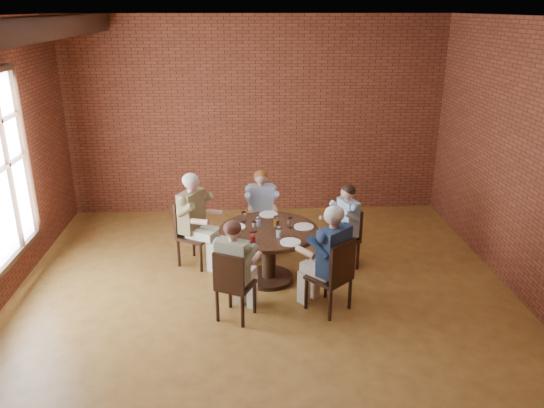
{
  "coord_description": "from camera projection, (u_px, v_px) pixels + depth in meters",
  "views": [
    {
      "loc": [
        -0.23,
        -5.61,
        3.5
      ],
      "look_at": [
        0.14,
        1.0,
        1.03
      ],
      "focal_mm": 35.0,
      "sensor_mm": 36.0,
      "label": 1
    }
  ],
  "objects": [
    {
      "name": "glass_c",
      "position": [
        244.0,
        217.0,
        7.19
      ],
      "size": [
        0.07,
        0.07,
        0.14
      ],
      "primitive_type": "cylinder",
      "color": "white",
      "rests_on": "dining_table"
    },
    {
      "name": "ceiling",
      "position": [
        264.0,
        17.0,
        5.29
      ],
      "size": [
        7.0,
        7.0,
        0.0
      ],
      "primitive_type": "plane",
      "rotation": [
        3.14,
        0.0,
        0.0
      ],
      "color": "silver",
      "rests_on": "wall_back"
    },
    {
      "name": "diner_b",
      "position": [
        261.0,
        211.0,
        7.92
      ],
      "size": [
        0.51,
        0.62,
        1.25
      ],
      "primitive_type": null,
      "rotation": [
        0.0,
        0.0,
        0.06
      ],
      "color": "#828EA6",
      "rests_on": "floor"
    },
    {
      "name": "plate_a",
      "position": [
        304.0,
        227.0,
        7.03
      ],
      "size": [
        0.26,
        0.26,
        0.01
      ],
      "primitive_type": "cylinder",
      "color": "white",
      "rests_on": "dining_table"
    },
    {
      "name": "wall_front",
      "position": [
        295.0,
        394.0,
        2.61
      ],
      "size": [
        7.0,
        0.0,
        7.0
      ],
      "primitive_type": "plane",
      "rotation": [
        -1.57,
        0.0,
        0.0
      ],
      "color": "brown",
      "rests_on": "ground"
    },
    {
      "name": "plate_b",
      "position": [
        269.0,
        214.0,
        7.44
      ],
      "size": [
        0.26,
        0.26,
        0.01
      ],
      "primitive_type": "cylinder",
      "color": "white",
      "rests_on": "dining_table"
    },
    {
      "name": "chair_b",
      "position": [
        261.0,
        218.0,
        8.03
      ],
      "size": [
        0.41,
        0.41,
        0.89
      ],
      "rotation": [
        0.0,
        0.0,
        0.06
      ],
      "color": "black",
      "rests_on": "floor"
    },
    {
      "name": "plate_c",
      "position": [
        236.0,
        227.0,
        7.02
      ],
      "size": [
        0.26,
        0.26,
        0.01
      ],
      "primitive_type": "cylinder",
      "color": "white",
      "rests_on": "dining_table"
    },
    {
      "name": "floor",
      "position": [
        265.0,
        311.0,
        6.48
      ],
      "size": [
        7.0,
        7.0,
        0.0
      ],
      "primitive_type": "plane",
      "color": "olive",
      "rests_on": "ground"
    },
    {
      "name": "wall_back",
      "position": [
        256.0,
        117.0,
        9.16
      ],
      "size": [
        7.0,
        0.0,
        7.0
      ],
      "primitive_type": "plane",
      "rotation": [
        1.57,
        0.0,
        0.0
      ],
      "color": "brown",
      "rests_on": "ground"
    },
    {
      "name": "diner_e",
      "position": [
        329.0,
        259.0,
        6.31
      ],
      "size": [
        0.85,
        0.86,
        1.36
      ],
      "primitive_type": null,
      "rotation": [
        0.0,
        0.0,
        3.87
      ],
      "color": "navy",
      "rests_on": "floor"
    },
    {
      "name": "ceiling_beam",
      "position": [
        15.0,
        31.0,
        5.21
      ],
      "size": [
        0.22,
        6.9,
        0.26
      ],
      "primitive_type": "cube",
      "color": "black",
      "rests_on": "ceiling"
    },
    {
      "name": "glass_g",
      "position": [
        279.0,
        232.0,
        6.71
      ],
      "size": [
        0.07,
        0.07,
        0.14
      ],
      "primitive_type": "cylinder",
      "color": "white",
      "rests_on": "dining_table"
    },
    {
      "name": "chair_d",
      "position": [
        233.0,
        283.0,
        6.13
      ],
      "size": [
        0.52,
        0.52,
        0.89
      ],
      "rotation": [
        0.0,
        0.0,
        2.69
      ],
      "color": "black",
      "rests_on": "floor"
    },
    {
      "name": "diner_a",
      "position": [
        344.0,
        227.0,
        7.39
      ],
      "size": [
        0.68,
        0.62,
        1.22
      ],
      "primitive_type": null,
      "rotation": [
        0.0,
        0.0,
        -1.26
      ],
      "color": "teal",
      "rests_on": "floor"
    },
    {
      "name": "plate_d",
      "position": [
        290.0,
        242.0,
        6.57
      ],
      "size": [
        0.26,
        0.26,
        0.01
      ],
      "primitive_type": "cylinder",
      "color": "white",
      "rests_on": "dining_table"
    },
    {
      "name": "chair_a",
      "position": [
        348.0,
        235.0,
        7.46
      ],
      "size": [
        0.47,
        0.47,
        0.88
      ],
      "rotation": [
        0.0,
        0.0,
        -1.26
      ],
      "color": "black",
      "rests_on": "floor"
    },
    {
      "name": "glass_a",
      "position": [
        290.0,
        223.0,
        6.99
      ],
      "size": [
        0.07,
        0.07,
        0.14
      ],
      "primitive_type": "cylinder",
      "color": "white",
      "rests_on": "dining_table"
    },
    {
      "name": "smartphone",
      "position": [
        296.0,
        239.0,
        6.66
      ],
      "size": [
        0.11,
        0.14,
        0.01
      ],
      "primitive_type": "cube",
      "rotation": [
        0.0,
        0.0,
        0.4
      ],
      "color": "black",
      "rests_on": "dining_table"
    },
    {
      "name": "chair_e",
      "position": [
        335.0,
        274.0,
        6.31
      ],
      "size": [
        0.62,
        0.62,
        0.95
      ],
      "rotation": [
        0.0,
        0.0,
        3.87
      ],
      "color": "black",
      "rests_on": "floor"
    },
    {
      "name": "dining_table",
      "position": [
        269.0,
        245.0,
        7.04
      ],
      "size": [
        1.31,
        1.31,
        0.75
      ],
      "color": "black",
      "rests_on": "floor"
    },
    {
      "name": "diner_d",
      "position": [
        235.0,
        270.0,
        6.15
      ],
      "size": [
        0.69,
        0.74,
        1.25
      ],
      "primitive_type": null,
      "rotation": [
        0.0,
        0.0,
        2.69
      ],
      "color": "gray",
      "rests_on": "floor"
    },
    {
      "name": "diner_c",
      "position": [
        195.0,
        220.0,
        7.46
      ],
      "size": [
        0.84,
        0.79,
        1.35
      ],
      "primitive_type": null,
      "rotation": [
        0.0,
        0.0,
        1.07
      ],
      "color": "brown",
      "rests_on": "floor"
    },
    {
      "name": "glass_f",
      "position": [
        252.0,
        238.0,
        6.53
      ],
      "size": [
        0.07,
        0.07,
        0.14
      ],
      "primitive_type": "cylinder",
      "color": "white",
      "rests_on": "dining_table"
    },
    {
      "name": "glass_b",
      "position": [
        276.0,
        221.0,
        7.04
      ],
      "size": [
        0.07,
        0.07,
        0.14
      ],
      "primitive_type": "cylinder",
      "color": "white",
      "rests_on": "dining_table"
    },
    {
      "name": "glass_d",
      "position": [
        258.0,
        221.0,
        7.04
      ],
      "size": [
        0.07,
        0.07,
        0.14
      ],
      "primitive_type": "cylinder",
      "color": "white",
      "rests_on": "dining_table"
    },
    {
      "name": "glass_e",
      "position": [
        254.0,
        227.0,
        6.86
      ],
      "size": [
        0.07,
        0.07,
        0.14
      ],
      "primitive_type": "cylinder",
      "color": "white",
      "rests_on": "dining_table"
    },
    {
      "name": "chair_c",
      "position": [
        191.0,
        230.0,
        7.55
      ],
      "size": [
        0.59,
        0.59,
        0.95
      ],
      "rotation": [
        0.0,
        0.0,
        1.07
      ],
      "color": "black",
      "rests_on": "floor"
    }
  ]
}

